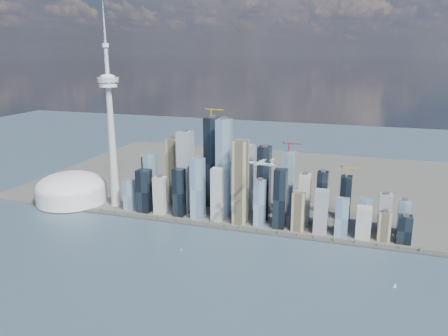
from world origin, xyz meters
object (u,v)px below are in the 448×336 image
(dome_stadium, at_px, (72,189))
(sailboat_west, at_px, (181,249))
(airplane, at_px, (262,163))
(sailboat_east, at_px, (395,286))
(needle_tower, at_px, (111,124))

(dome_stadium, height_order, sailboat_west, dome_stadium)
(dome_stadium, bearing_deg, airplane, -9.44)
(dome_stadium, distance_m, sailboat_east, 904.43)
(needle_tower, height_order, airplane, needle_tower)
(airplane, xyz_separation_m, sailboat_west, (-154.01, -103.43, -183.66))
(airplane, bearing_deg, dome_stadium, 178.65)
(needle_tower, xyz_separation_m, sailboat_west, (293.07, -211.04, -233.03))
(sailboat_west, relative_size, sailboat_east, 0.88)
(sailboat_west, bearing_deg, dome_stadium, 175.89)
(needle_tower, relative_size, dome_stadium, 2.75)
(sailboat_east, bearing_deg, sailboat_west, 159.87)
(sailboat_east, bearing_deg, airplane, 139.24)
(needle_tower, bearing_deg, sailboat_east, -17.55)
(needle_tower, height_order, sailboat_east, needle_tower)
(airplane, relative_size, sailboat_west, 7.60)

